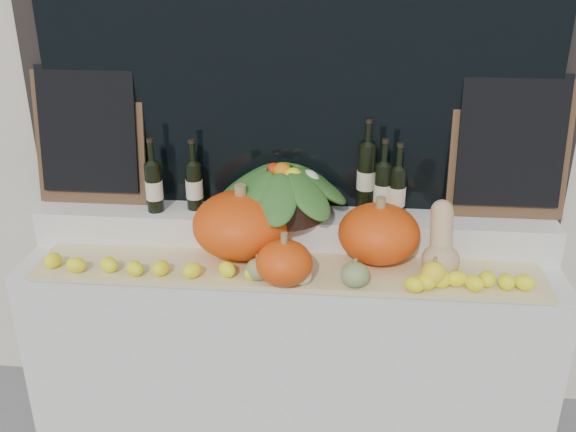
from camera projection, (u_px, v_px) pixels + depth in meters
The scene contains 17 objects.
display_sill at pixel (289, 344), 2.96m from camera, with size 2.30×0.55×0.88m, color silver.
rear_tier at pixel (293, 228), 2.89m from camera, with size 2.30×0.25×0.16m, color silver.
straw_bedding at pixel (287, 271), 2.66m from camera, with size 2.10×0.32×0.03m, color tan.
pumpkin_left at pixel (242, 224), 2.72m from camera, with size 0.42×0.42×0.28m, color #E1480B.
pumpkin_right at pixel (379, 234), 2.68m from camera, with size 0.34×0.34×0.25m, color #E1480B.
pumpkin_center at pixel (284, 263), 2.51m from camera, with size 0.22×0.22×0.18m, color #E1480B.
butternut_squash at pixel (441, 246), 2.58m from camera, with size 0.15×0.21×0.29m.
decorative_gourds at pixel (326, 270), 2.53m from camera, with size 0.79×0.14×0.17m.
lemon_heap at pixel (284, 274), 2.55m from camera, with size 2.20×0.16×0.06m, color #FFF81A, non-canonical shape.
produce_bowl at pixel (282, 188), 2.80m from camera, with size 0.61×0.61×0.24m.
wine_bottle_far_left at pixel (154, 187), 2.82m from camera, with size 0.08×0.08×0.34m.
wine_bottle_near_left at pixel (194, 186), 2.85m from camera, with size 0.08×0.08×0.32m.
wine_bottle_tall at pixel (366, 177), 2.83m from camera, with size 0.08×0.08×0.41m.
wine_bottle_near_right at pixel (382, 190), 2.76m from camera, with size 0.08×0.08×0.35m.
wine_bottle_far_right at pixel (397, 193), 2.75m from camera, with size 0.08×0.08×0.34m.
chalkboard_left at pixel (89, 133), 2.86m from camera, with size 0.50×0.12×0.62m.
chalkboard_right at pixel (511, 144), 2.71m from camera, with size 0.50×0.12×0.62m.
Camera 1 is at (0.22, -0.93, 2.18)m, focal length 40.00 mm.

